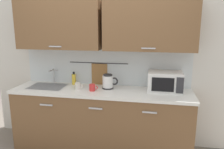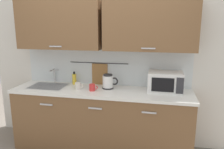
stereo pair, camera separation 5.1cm
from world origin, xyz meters
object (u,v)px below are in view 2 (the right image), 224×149
Objects in this scene: dish_soap_bottle at (74,79)px; mug_by_kettle at (92,87)px; mug_near_sink at (78,86)px; electric_kettle at (108,82)px; microwave at (165,82)px.

mug_by_kettle is at bearing -36.80° from dish_soap_bottle.
mug_near_sink is at bearing 170.94° from mug_by_kettle.
electric_kettle reaches higher than dish_soap_bottle.
dish_soap_bottle is at bearing 167.77° from electric_kettle.
microwave is at bearing -4.09° from dish_soap_bottle.
electric_kettle is 0.43m from mug_near_sink.
mug_by_kettle is (-0.98, -0.18, -0.09)m from microwave.
mug_near_sink is at bearing -163.55° from electric_kettle.
electric_kettle is at bearing 39.58° from mug_by_kettle.
microwave is 3.83× the size of mug_by_kettle.
mug_near_sink is (-0.41, -0.12, -0.05)m from electric_kettle.
mug_by_kettle is at bearing -9.06° from mug_near_sink.
mug_by_kettle is (0.37, -0.28, -0.04)m from dish_soap_bottle.
dish_soap_bottle is (-1.35, 0.10, -0.05)m from microwave.
microwave reaches higher than dish_soap_bottle.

